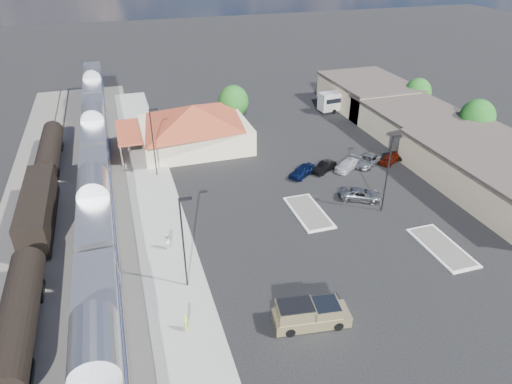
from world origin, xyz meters
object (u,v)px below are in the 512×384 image
object	(u,v)px
station_depot	(194,126)
suv	(361,194)
coach_bus	(348,99)
pickup_truck	(311,314)

from	to	relation	value
station_depot	suv	distance (m)	26.35
station_depot	suv	world-z (taller)	station_depot
coach_bus	suv	bearing A→B (deg)	150.93
station_depot	coach_bus	size ratio (longest dim) A/B	1.69
pickup_truck	coach_bus	bearing A→B (deg)	-22.69
station_depot	pickup_truck	size ratio (longest dim) A/B	2.93
station_depot	pickup_truck	world-z (taller)	station_depot
pickup_truck	coach_bus	xyz separation A→B (m)	(26.39, 44.94, 0.99)
suv	station_depot	bearing A→B (deg)	64.29
station_depot	suv	bearing A→B (deg)	-53.63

